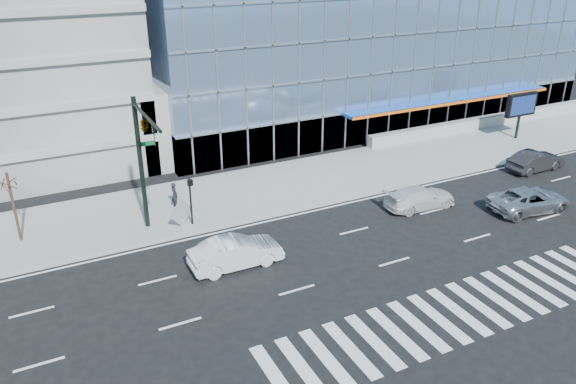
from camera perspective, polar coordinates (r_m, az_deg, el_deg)
name	(u,v)px	position (r m, az deg, el deg)	size (l,w,h in m)	color
ground	(354,231)	(34.11, 6.74, -3.95)	(160.00, 160.00, 0.00)	black
sidewalk	(293,183)	(40.29, 0.55, 0.91)	(120.00, 8.00, 0.15)	gray
theatre_building	(334,31)	(60.19, 4.74, 15.98)	(42.00, 26.00, 15.00)	#7495C1
ramp_block	(170,119)	(46.13, -11.95, 7.30)	(6.00, 8.00, 6.00)	gray
retaining_wall	(502,119)	(56.99, 20.91, 6.96)	(30.00, 0.80, 1.00)	gray
traffic_signal	(143,138)	(31.62, -14.50, 5.30)	(1.14, 5.74, 8.00)	black
ped_signal_post	(191,195)	(33.96, -9.87, -0.26)	(0.30, 0.33, 3.00)	black
marquee_sign	(521,106)	(52.63, 22.61, 8.11)	(3.20, 0.43, 4.00)	black
street_tree_near	(8,183)	(34.61, -26.53, 0.87)	(1.10, 1.10, 4.23)	#332319
silver_suv	(529,200)	(39.28, 23.33, -0.73)	(2.52, 5.47, 1.52)	silver
white_suv	(420,197)	(37.51, 13.26, -0.55)	(1.98, 4.88, 1.42)	silver
white_sedan	(236,252)	(30.13, -5.31, -6.14)	(1.74, 5.00, 1.65)	silver
dark_sedan	(536,161)	(46.43, 23.87, 2.92)	(1.64, 4.71, 1.55)	black
pedestrian	(175,195)	(36.84, -11.45, -0.32)	(0.63, 0.41, 1.72)	black
tilted_panel	(181,212)	(34.31, -10.78, -2.05)	(1.30, 0.06, 1.30)	#A8A8A8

